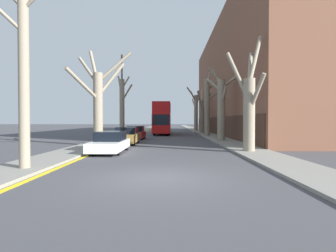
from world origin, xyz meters
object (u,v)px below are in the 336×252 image
street_tree_left_1 (98,100)px  street_tree_right_1 (221,105)px  street_tree_right_2 (207,105)px  parked_car_0 (110,142)px  street_tree_left_0 (22,72)px  street_tree_right_4 (196,110)px  parked_car_2 (136,133)px  parked_car_1 (127,136)px  street_tree_left_2 (122,104)px  double_decker_bus (162,117)px  street_tree_right_3 (202,112)px  street_tree_right_0 (249,105)px

street_tree_left_1 → street_tree_right_1: (10.70, 4.66, -0.16)m
street_tree_left_1 → street_tree_right_1: street_tree_left_1 is taller
street_tree_right_2 → street_tree_right_1: bearing=-89.0°
parked_car_0 → street_tree_left_0: bearing=-108.4°
parked_car_0 → street_tree_right_4: bearing=75.8°
street_tree_right_2 → parked_car_2: size_ratio=2.15×
parked_car_1 → parked_car_0: bearing=-90.0°
street_tree_right_2 → street_tree_right_4: 16.47m
street_tree_left_2 → double_decker_bus: size_ratio=0.84×
street_tree_left_0 → street_tree_right_2: bearing=65.9°
double_decker_bus → street_tree_right_2: bearing=-41.8°
street_tree_right_4 → street_tree_left_2: bearing=-118.2°
street_tree_right_4 → street_tree_right_1: bearing=-89.7°
street_tree_right_3 → street_tree_right_4: 8.87m
street_tree_right_3 → parked_car_0: bearing=-109.3°
parked_car_0 → street_tree_left_1: bearing=114.2°
street_tree_right_4 → parked_car_1: bearing=-107.2°
street_tree_right_0 → street_tree_right_2: (-0.20, 17.53, 0.99)m
street_tree_left_0 → parked_car_0: 7.28m
street_tree_right_0 → street_tree_left_0: bearing=-150.3°
street_tree_right_1 → street_tree_right_4: street_tree_right_4 is taller
street_tree_right_0 → street_tree_right_3: bearing=89.8°
parked_car_1 → parked_car_2: 5.66m
parked_car_1 → street_tree_right_4: bearing=72.8°
street_tree_left_2 → street_tree_right_4: street_tree_left_2 is taller
street_tree_left_2 → parked_car_1: size_ratio=2.05×
street_tree_right_4 → parked_car_0: street_tree_right_4 is taller
street_tree_left_2 → parked_car_2: bearing=-53.1°
street_tree_right_4 → parked_car_2: size_ratio=2.11×
parked_car_1 → street_tree_right_3: bearing=65.0°
street_tree_right_4 → parked_car_2: (-8.58, -22.12, -3.36)m
street_tree_left_2 → parked_car_0: size_ratio=2.05×
street_tree_left_2 → parked_car_1: bearing=-76.8°
street_tree_right_1 → street_tree_left_0: bearing=-125.2°
street_tree_left_2 → street_tree_right_2: size_ratio=1.10×
street_tree_left_0 → street_tree_right_0: bearing=29.7°
street_tree_right_3 → parked_car_1: bearing=-115.0°
street_tree_right_1 → street_tree_right_2: 8.45m
street_tree_right_2 → street_tree_right_4: bearing=89.9°
street_tree_right_4 → street_tree_left_0: bearing=-104.8°
street_tree_left_0 → double_decker_bus: street_tree_left_0 is taller
street_tree_left_0 → street_tree_left_2: (0.13, 20.59, 0.09)m
street_tree_left_2 → parked_car_1: 9.07m
street_tree_right_4 → double_decker_bus: 12.72m
street_tree_right_4 → street_tree_right_2: bearing=-90.1°
street_tree_right_3 → parked_car_1: street_tree_right_3 is taller
street_tree_left_0 → street_tree_right_3: (10.88, 31.31, -0.60)m
street_tree_right_3 → parked_car_0: street_tree_right_3 is taller
street_tree_left_2 → street_tree_right_1: (10.63, -5.35, -0.48)m
street_tree_right_0 → parked_car_2: (-8.75, 11.87, -2.32)m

